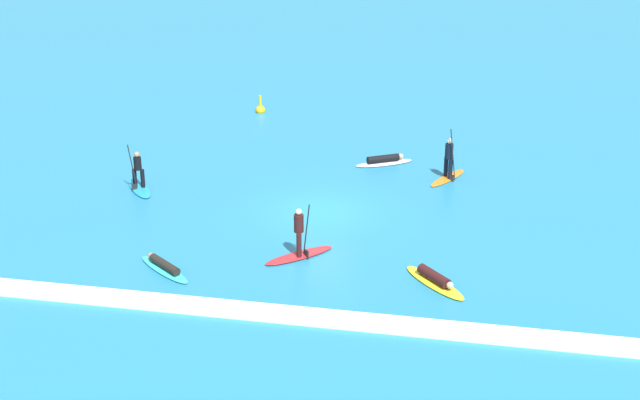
{
  "coord_description": "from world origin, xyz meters",
  "views": [
    {
      "loc": [
        6.3,
        -32.65,
        14.11
      ],
      "look_at": [
        0.0,
        0.0,
        0.5
      ],
      "focal_mm": 50.44,
      "sensor_mm": 36.0,
      "label": 1
    }
  ],
  "objects_px": {
    "surfer_on_blue_board": "(139,180)",
    "surfer_on_teal_board": "(164,267)",
    "marker_buoy": "(260,109)",
    "surfer_on_orange_board": "(448,166)",
    "surfer_on_yellow_board": "(435,280)",
    "surfer_on_red_board": "(299,244)",
    "surfer_on_white_board": "(384,161)"
  },
  "relations": [
    {
      "from": "surfer_on_blue_board",
      "to": "surfer_on_teal_board",
      "type": "xyz_separation_m",
      "value": [
        3.73,
        -7.14,
        -0.26
      ]
    },
    {
      "from": "marker_buoy",
      "to": "surfer_on_blue_board",
      "type": "bearing_deg",
      "value": -100.53
    },
    {
      "from": "surfer_on_yellow_board",
      "to": "marker_buoy",
      "type": "bearing_deg",
      "value": 167.48
    },
    {
      "from": "surfer_on_orange_board",
      "to": "marker_buoy",
      "type": "distance_m",
      "value": 13.49
    },
    {
      "from": "surfer_on_blue_board",
      "to": "surfer_on_teal_board",
      "type": "bearing_deg",
      "value": -7.8
    },
    {
      "from": "surfer_on_blue_board",
      "to": "marker_buoy",
      "type": "relative_size",
      "value": 2.31
    },
    {
      "from": "surfer_on_white_board",
      "to": "marker_buoy",
      "type": "height_order",
      "value": "marker_buoy"
    },
    {
      "from": "surfer_on_blue_board",
      "to": "surfer_on_red_board",
      "type": "relative_size",
      "value": 1.02
    },
    {
      "from": "surfer_on_red_board",
      "to": "marker_buoy",
      "type": "bearing_deg",
      "value": 64.81
    },
    {
      "from": "surfer_on_red_board",
      "to": "surfer_on_blue_board",
      "type": "bearing_deg",
      "value": 103.48
    },
    {
      "from": "surfer_on_teal_board",
      "to": "marker_buoy",
      "type": "xyz_separation_m",
      "value": [
        -1.49,
        19.18,
        0.02
      ]
    },
    {
      "from": "surfer_on_white_board",
      "to": "surfer_on_blue_board",
      "type": "distance_m",
      "value": 11.14
    },
    {
      "from": "surfer_on_white_board",
      "to": "surfer_on_blue_board",
      "type": "relative_size",
      "value": 1.1
    },
    {
      "from": "surfer_on_white_board",
      "to": "marker_buoy",
      "type": "relative_size",
      "value": 2.54
    },
    {
      "from": "surfer_on_yellow_board",
      "to": "surfer_on_blue_board",
      "type": "xyz_separation_m",
      "value": [
        -13.05,
        6.36,
        0.25
      ]
    },
    {
      "from": "surfer_on_red_board",
      "to": "marker_buoy",
      "type": "height_order",
      "value": "surfer_on_red_board"
    },
    {
      "from": "surfer_on_yellow_board",
      "to": "surfer_on_blue_board",
      "type": "relative_size",
      "value": 1.05
    },
    {
      "from": "surfer_on_white_board",
      "to": "surfer_on_orange_board",
      "type": "bearing_deg",
      "value": -54.23
    },
    {
      "from": "surfer_on_yellow_board",
      "to": "surfer_on_blue_board",
      "type": "distance_m",
      "value": 14.52
    },
    {
      "from": "surfer_on_white_board",
      "to": "surfer_on_blue_board",
      "type": "xyz_separation_m",
      "value": [
        -9.89,
        -5.13,
        0.25
      ]
    },
    {
      "from": "surfer_on_blue_board",
      "to": "surfer_on_orange_board",
      "type": "bearing_deg",
      "value": 70.89
    },
    {
      "from": "surfer_on_white_board",
      "to": "marker_buoy",
      "type": "bearing_deg",
      "value": 108.51
    },
    {
      "from": "surfer_on_teal_board",
      "to": "marker_buoy",
      "type": "distance_m",
      "value": 19.24
    },
    {
      "from": "marker_buoy",
      "to": "surfer_on_yellow_board",
      "type": "bearing_deg",
      "value": -59.57
    },
    {
      "from": "surfer_on_white_board",
      "to": "surfer_on_blue_board",
      "type": "bearing_deg",
      "value": 178.01
    },
    {
      "from": "surfer_on_yellow_board",
      "to": "surfer_on_red_board",
      "type": "height_order",
      "value": "surfer_on_red_board"
    },
    {
      "from": "surfer_on_red_board",
      "to": "surfer_on_orange_board",
      "type": "xyz_separation_m",
      "value": [
        4.77,
        8.91,
        0.13
      ]
    },
    {
      "from": "surfer_on_yellow_board",
      "to": "marker_buoy",
      "type": "xyz_separation_m",
      "value": [
        -10.81,
        18.4,
        0.01
      ]
    },
    {
      "from": "surfer_on_yellow_board",
      "to": "surfer_on_white_board",
      "type": "xyz_separation_m",
      "value": [
        -3.16,
        11.49,
        -0.0
      ]
    },
    {
      "from": "surfer_on_teal_board",
      "to": "surfer_on_orange_board",
      "type": "relative_size",
      "value": 0.98
    },
    {
      "from": "surfer_on_blue_board",
      "to": "surfer_on_red_board",
      "type": "distance_m",
      "value": 9.61
    },
    {
      "from": "surfer_on_blue_board",
      "to": "marker_buoy",
      "type": "bearing_deg",
      "value": 134.11
    }
  ]
}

